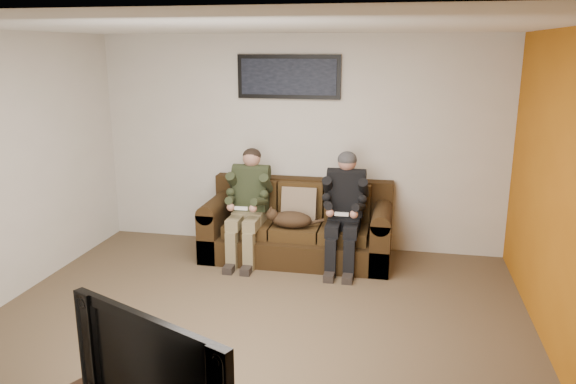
% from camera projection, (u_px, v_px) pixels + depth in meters
% --- Properties ---
extents(floor, '(5.00, 5.00, 0.00)m').
position_uv_depth(floor, '(253.00, 326.00, 5.07)').
color(floor, brown).
rests_on(floor, ground).
extents(ceiling, '(5.00, 5.00, 0.00)m').
position_uv_depth(ceiling, '(248.00, 26.00, 4.42)').
color(ceiling, silver).
rests_on(ceiling, ground).
extents(wall_back, '(5.00, 0.00, 5.00)m').
position_uv_depth(wall_back, '(299.00, 143.00, 6.88)').
color(wall_back, beige).
rests_on(wall_back, ground).
extents(wall_front, '(5.00, 0.00, 5.00)m').
position_uv_depth(wall_front, '(124.00, 300.00, 2.61)').
color(wall_front, beige).
rests_on(wall_front, ground).
extents(wall_right, '(0.00, 4.50, 4.50)m').
position_uv_depth(wall_right, '(569.00, 202.00, 4.26)').
color(wall_right, beige).
rests_on(wall_right, ground).
extents(accent_wall_right, '(0.00, 4.50, 4.50)m').
position_uv_depth(accent_wall_right, '(567.00, 202.00, 4.26)').
color(accent_wall_right, '#AF6011').
rests_on(accent_wall_right, ground).
extents(sofa, '(2.18, 0.94, 0.89)m').
position_uv_depth(sofa, '(299.00, 229.00, 6.71)').
color(sofa, black).
rests_on(sofa, ground).
extents(throw_pillow, '(0.42, 0.20, 0.41)m').
position_uv_depth(throw_pillow, '(299.00, 204.00, 6.67)').
color(throw_pillow, '#8B735B').
rests_on(throw_pillow, sofa).
extents(throw_blanket, '(0.45, 0.22, 0.08)m').
position_uv_depth(throw_blanket, '(250.00, 176.00, 6.96)').
color(throw_blanket, '#BFB28C').
rests_on(throw_blanket, sofa).
extents(person_left, '(0.51, 0.87, 1.29)m').
position_uv_depth(person_left, '(249.00, 199.00, 6.54)').
color(person_left, '#827451').
rests_on(person_left, sofa).
extents(person_right, '(0.51, 0.86, 1.30)m').
position_uv_depth(person_right, '(345.00, 204.00, 6.33)').
color(person_right, black).
rests_on(person_right, sofa).
extents(cat, '(0.66, 0.26, 0.24)m').
position_uv_depth(cat, '(290.00, 219.00, 6.41)').
color(cat, '#47301C').
rests_on(cat, sofa).
extents(framed_poster, '(1.25, 0.05, 0.52)m').
position_uv_depth(framed_poster, '(289.00, 77.00, 6.67)').
color(framed_poster, black).
rests_on(framed_poster, wall_back).
extents(television, '(1.11, 0.61, 0.66)m').
position_uv_depth(television, '(166.00, 364.00, 3.01)').
color(television, black).
rests_on(television, tv_stand).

